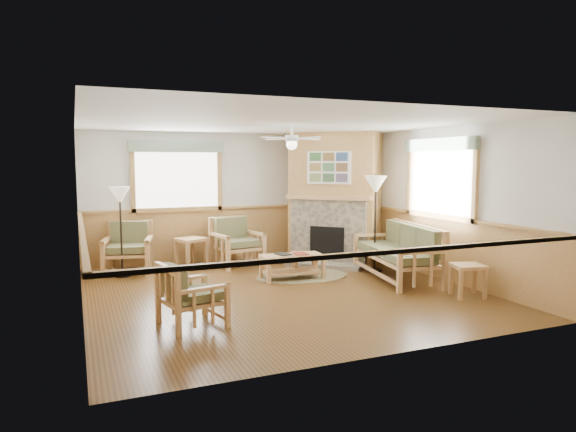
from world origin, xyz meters
name	(u,v)px	position (x,y,z in m)	size (l,w,h in m)	color
floor	(282,292)	(0.00, 0.00, -0.01)	(6.00, 6.00, 0.01)	#4E3316
ceiling	(282,123)	(0.00, 0.00, 2.70)	(6.00, 6.00, 0.01)	white
wall_back	(229,197)	(0.00, 3.00, 1.35)	(6.00, 0.02, 2.70)	silver
wall_front	(388,232)	(0.00, -3.00, 1.35)	(6.00, 0.02, 2.70)	silver
wall_left	(79,216)	(-3.00, 0.00, 1.35)	(0.02, 6.00, 2.70)	silver
wall_right	(435,203)	(3.00, 0.00, 1.35)	(0.02, 6.00, 2.70)	silver
wainscot	(282,258)	(0.00, 0.00, 0.55)	(6.00, 6.00, 1.10)	#AD8046
fireplace	(335,197)	(2.05, 2.05, 1.35)	(2.20, 2.20, 2.70)	#AD8046
window_back	(176,140)	(-1.10, 2.96, 2.53)	(1.90, 0.16, 1.50)	white
window_right	(442,137)	(2.96, -0.20, 2.53)	(0.16, 1.90, 1.50)	white
ceiling_fan	(292,127)	(0.30, 0.30, 2.66)	(1.24, 1.24, 0.36)	white
sofa	(396,252)	(2.26, 0.10, 0.49)	(0.87, 2.12, 0.98)	tan
armchair_back_left	(128,248)	(-2.15, 2.46, 0.48)	(0.85, 0.85, 0.96)	tan
armchair_back_right	(237,242)	(-0.05, 2.28, 0.49)	(0.87, 0.87, 0.97)	tan
armchair_left	(192,294)	(-1.70, -1.16, 0.41)	(0.72, 0.72, 0.81)	tan
coffee_table	(292,267)	(0.51, 0.76, 0.22)	(1.10, 0.55, 0.44)	tan
end_table_chairs	(191,252)	(-0.93, 2.55, 0.29)	(0.52, 0.50, 0.59)	tan
end_table_sofa	(468,281)	(2.55, -1.41, 0.26)	(0.46, 0.44, 0.51)	tan
footstool	(305,264)	(0.88, 1.05, 0.20)	(0.46, 0.46, 0.40)	tan
braided_rug	(302,276)	(0.77, 0.90, 0.01)	(1.74, 1.74, 0.01)	brown
floor_lamp_left	(121,232)	(-2.29, 2.13, 0.83)	(0.38, 0.38, 1.66)	black
floor_lamp_right	(375,224)	(2.24, 0.79, 0.92)	(0.42, 0.42, 1.85)	black
book_red	(301,253)	(0.66, 0.71, 0.47)	(0.22, 0.30, 0.03)	maroon
book_dark	(283,253)	(0.36, 0.83, 0.47)	(0.20, 0.27, 0.03)	black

